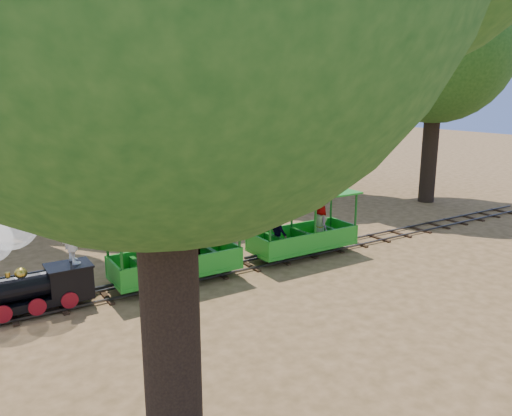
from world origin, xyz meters
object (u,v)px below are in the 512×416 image
carriage_front (173,254)px  fence (192,191)px  locomotive (24,239)px  carriage_rear (300,231)px

carriage_front → fence: size_ratio=0.19×
carriage_front → fence: 9.08m
carriage_front → fence: bearing=62.0°
locomotive → carriage_rear: bearing=-0.6°
carriage_front → carriage_rear: bearing=0.2°
carriage_rear → fence: carriage_rear is taller
locomotive → fence: size_ratio=0.17×
locomotive → fence: bearing=46.1°
locomotive → carriage_rear: size_ratio=0.89×
carriage_front → fence: (4.26, 8.01, -0.21)m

